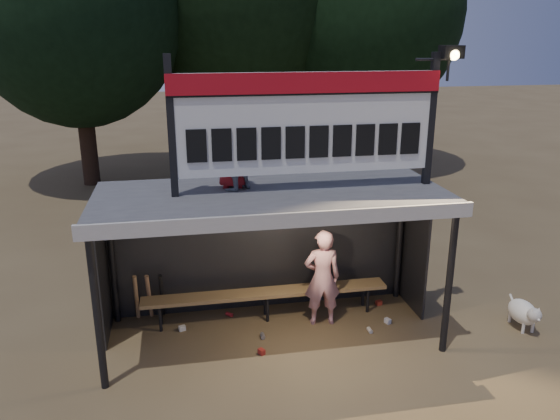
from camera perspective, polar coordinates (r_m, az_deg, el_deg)
The scene contains 11 objects.
ground at distance 8.70m, azimuth -0.83°, elevation -12.88°, with size 80.00×80.00×0.00m, color brown.
player at distance 8.69m, azimuth 4.43°, elevation -7.06°, with size 0.58×0.38×1.59m, color white.
child_a at distance 7.77m, azimuth -4.88°, elevation 5.80°, with size 0.50×0.39×1.03m, color gray.
child_b at distance 7.90m, azimuth -5.02°, elevation 6.09°, with size 0.52×0.34×1.06m, color maroon.
dugout_shelter at distance 8.15m, azimuth -1.18°, elevation -0.77°, with size 5.10×2.08×2.32m.
scoreboard_assembly at distance 7.68m, azimuth 3.23°, elevation 9.40°, with size 4.10×0.27×1.99m.
bench at distance 8.97m, azimuth -1.45°, elevation -8.74°, with size 4.00×0.35×0.48m.
tree_right at distance 18.96m, azimuth 9.20°, elevation 19.81°, with size 6.08×6.08×8.72m.
dog at distance 9.55m, azimuth 24.14°, elevation -9.74°, with size 0.36×0.81×0.49m.
bats at distance 9.15m, azimuth -13.51°, elevation -8.74°, with size 0.47×0.32×0.84m.
litter at distance 8.87m, azimuth 1.86°, elevation -11.97°, with size 3.47×1.34×0.08m.
Camera 1 is at (-1.26, -7.38, 4.43)m, focal length 35.00 mm.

